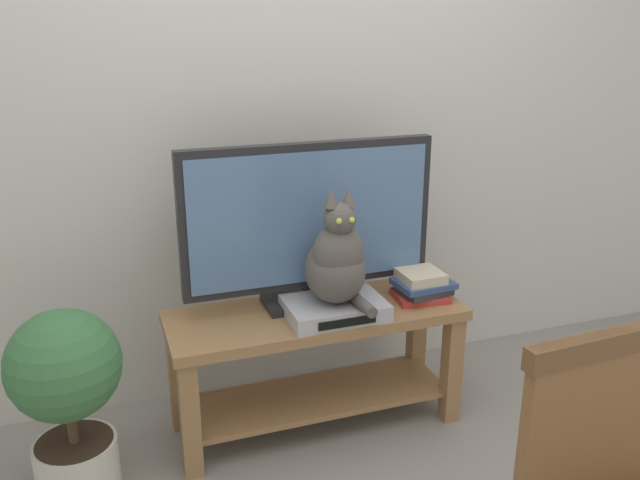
# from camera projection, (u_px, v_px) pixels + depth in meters

# --- Properties ---
(back_wall) EXTENTS (7.00, 0.12, 2.80)m
(back_wall) POSITION_uv_depth(u_px,v_px,m) (277.00, 79.00, 2.84)
(back_wall) COLOR beige
(back_wall) RESTS_ON ground
(tv_stand) EXTENTS (1.20, 0.42, 0.53)m
(tv_stand) POSITION_uv_depth(u_px,v_px,m) (316.00, 347.00, 2.75)
(tv_stand) COLOR olive
(tv_stand) RESTS_ON ground
(tv) EXTENTS (1.04, 0.20, 0.67)m
(tv) POSITION_uv_depth(u_px,v_px,m) (309.00, 222.00, 2.65)
(tv) COLOR black
(tv) RESTS_ON tv_stand
(media_box) EXTENTS (0.39, 0.28, 0.07)m
(media_box) POSITION_uv_depth(u_px,v_px,m) (335.00, 308.00, 2.64)
(media_box) COLOR #ADADB2
(media_box) RESTS_ON tv_stand
(cat) EXTENTS (0.23, 0.34, 0.47)m
(cat) POSITION_uv_depth(u_px,v_px,m) (337.00, 261.00, 2.56)
(cat) COLOR #514C47
(cat) RESTS_ON media_box
(book_stack) EXTENTS (0.25, 0.20, 0.12)m
(book_stack) POSITION_uv_depth(u_px,v_px,m) (422.00, 286.00, 2.79)
(book_stack) COLOR #B2332D
(book_stack) RESTS_ON tv_stand
(potted_plant) EXTENTS (0.39, 0.39, 0.72)m
(potted_plant) POSITION_uv_depth(u_px,v_px,m) (67.00, 392.00, 2.31)
(potted_plant) COLOR beige
(potted_plant) RESTS_ON ground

